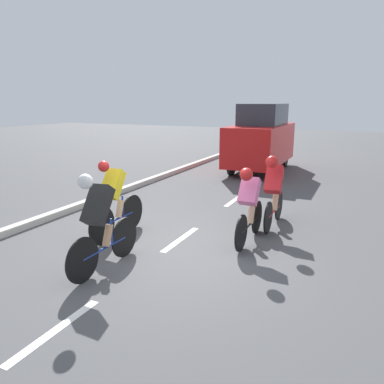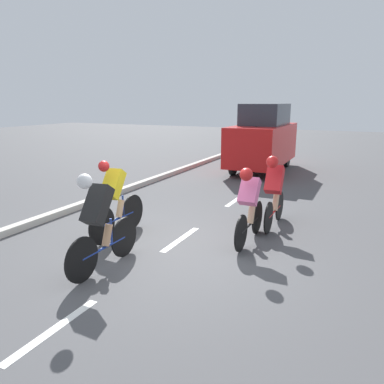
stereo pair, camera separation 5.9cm
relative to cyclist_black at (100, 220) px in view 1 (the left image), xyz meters
The scene contains 10 objects.
ground_plane 1.50m from the cyclist_black, 113.58° to the right, with size 60.00×60.00×0.00m, color #4C4C4F.
lane_stripe_near 1.78m from the cyclist_black, 108.55° to the left, with size 0.12×1.40×0.01m, color white.
lane_stripe_mid 1.95m from the cyclist_black, 106.59° to the right, with size 0.12×1.40×0.01m, color white.
lane_stripe_far 4.99m from the cyclist_black, 95.89° to the right, with size 0.12×1.40×0.01m, color white.
curb 3.27m from the cyclist_black, 32.17° to the right, with size 0.20×27.39×0.14m, color beige.
cyclist_black is the anchor object (origin of this frame).
cyclist_yellow 1.44m from the cyclist_black, 62.23° to the right, with size 0.34×1.68×1.52m.
cyclist_red 3.66m from the cyclist_black, 121.43° to the right, with size 0.34×1.61×1.53m.
cyclist_pink 2.68m from the cyclist_black, 129.68° to the right, with size 0.32×1.67×1.45m.
support_car 9.44m from the cyclist_black, 89.80° to the right, with size 1.70×4.11×2.46m.
Camera 1 is at (-3.02, 5.43, 2.56)m, focal length 35.00 mm.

